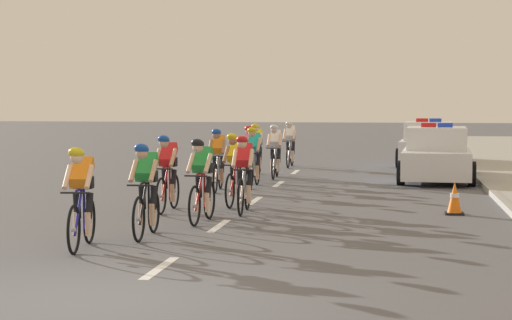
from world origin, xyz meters
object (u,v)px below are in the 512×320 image
(cyclist_ninth, at_px, (250,153))
(police_car_second, at_px, (429,145))
(cyclist_tenth, at_px, (256,149))
(traffic_cone_near, at_px, (455,198))
(cyclist_eleventh, at_px, (275,151))
(police_car_nearest, at_px, (436,156))
(cyclist_fifth, at_px, (167,172))
(cyclist_twelfth, at_px, (290,143))
(cyclist_second, at_px, (146,189))
(cyclist_sixth, at_px, (236,168))
(cyclist_seventh, at_px, (218,159))
(cyclist_eighth, at_px, (254,156))
(cyclist_lead, at_px, (81,197))
(cyclist_third, at_px, (202,179))
(cyclist_fourth, at_px, (244,173))

(cyclist_ninth, height_order, police_car_second, police_car_second)
(cyclist_tenth, distance_m, traffic_cone_near, 9.78)
(cyclist_eleventh, bearing_deg, police_car_nearest, -1.60)
(cyclist_fifth, relative_size, police_car_nearest, 0.39)
(cyclist_twelfth, xyz_separation_m, police_car_second, (4.55, 1.67, -0.11))
(cyclist_second, height_order, cyclist_sixth, same)
(cyclist_seventh, relative_size, cyclist_eighth, 1.00)
(police_car_second, bearing_deg, cyclist_tenth, -135.47)
(cyclist_lead, height_order, cyclist_eighth, same)
(police_car_second, bearing_deg, cyclist_seventh, -118.83)
(cyclist_lead, relative_size, police_car_second, 0.38)
(cyclist_third, distance_m, cyclist_sixth, 2.65)
(cyclist_lead, bearing_deg, cyclist_second, 62.50)
(cyclist_tenth, bearing_deg, cyclist_third, -86.61)
(cyclist_sixth, bearing_deg, traffic_cone_near, -9.16)
(cyclist_fourth, relative_size, cyclist_twelfth, 1.00)
(police_car_nearest, xyz_separation_m, traffic_cone_near, (0.03, -7.26, -0.37))
(cyclist_sixth, height_order, police_car_nearest, police_car_nearest)
(cyclist_seventh, relative_size, cyclist_ninth, 1.00)
(cyclist_lead, xyz_separation_m, cyclist_fourth, (1.67, 4.53, 0.00))
(cyclist_eleventh, distance_m, traffic_cone_near, 8.66)
(traffic_cone_near, bearing_deg, police_car_second, 90.14)
(cyclist_fifth, height_order, police_car_second, police_car_second)
(cyclist_fourth, xyz_separation_m, cyclist_seventh, (-1.34, 4.08, 0.00))
(cyclist_sixth, bearing_deg, police_car_nearest, 56.12)
(cyclist_ninth, xyz_separation_m, cyclist_eleventh, (0.53, 1.17, 0.00))
(cyclist_third, bearing_deg, traffic_cone_near, 22.95)
(cyclist_eleventh, xyz_separation_m, police_car_second, (4.46, 5.96, -0.11))
(cyclist_fourth, bearing_deg, cyclist_eighth, 97.01)
(cyclist_sixth, height_order, cyclist_seventh, same)
(cyclist_third, distance_m, cyclist_eleventh, 9.32)
(cyclist_seventh, bearing_deg, cyclist_tenth, 87.36)
(traffic_cone_near, bearing_deg, cyclist_twelfth, 111.41)
(cyclist_ninth, relative_size, traffic_cone_near, 2.69)
(cyclist_second, height_order, cyclist_eleventh, same)
(cyclist_sixth, relative_size, cyclist_ninth, 1.00)
(police_car_second, bearing_deg, cyclist_twelfth, -159.88)
(cyclist_fifth, bearing_deg, cyclist_seventh, 87.20)
(cyclist_second, bearing_deg, cyclist_eighth, 87.50)
(cyclist_third, xyz_separation_m, cyclist_tenth, (-0.60, 10.22, 0.00))
(cyclist_twelfth, bearing_deg, cyclist_ninth, -94.64)
(cyclist_second, xyz_separation_m, cyclist_eighth, (0.38, 8.60, 0.00))
(cyclist_tenth, bearing_deg, cyclist_seventh, -92.64)
(cyclist_sixth, bearing_deg, cyclist_ninth, 96.16)
(police_car_second, bearing_deg, cyclist_second, -106.42)
(cyclist_ninth, bearing_deg, cyclist_seventh, -97.98)
(cyclist_fifth, relative_size, police_car_second, 0.38)
(cyclist_eighth, bearing_deg, cyclist_eleventh, 85.41)
(cyclist_second, distance_m, cyclist_twelfth, 15.46)
(cyclist_fifth, distance_m, cyclist_seventh, 4.07)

